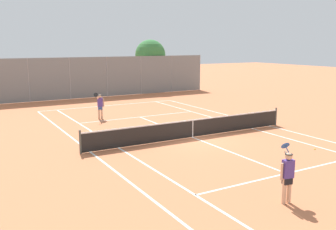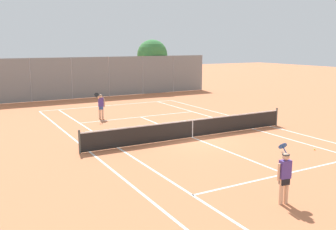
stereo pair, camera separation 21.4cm
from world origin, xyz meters
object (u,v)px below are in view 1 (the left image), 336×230
Objects in this scene: player_near_side at (287,174)px; player_far_left at (100,105)px; loose_tennis_ball_1 at (315,149)px; tree_behind_left at (149,56)px; tennis_net at (193,128)px; loose_tennis_ball_0 at (106,136)px.

player_far_left is at bearing 91.63° from player_near_side.
loose_tennis_ball_1 is 0.01× the size of tree_behind_left.
tree_behind_left is (9.49, 11.56, 2.68)m from player_far_left.
tennis_net is at bearing -110.60° from tree_behind_left.
player_far_left is 26.88× the size of loose_tennis_ball_1.
loose_tennis_ball_1 is (5.66, 3.52, -0.89)m from player_near_side.
tree_behind_left is at bearing 69.40° from tennis_net.
tree_behind_left reaches higher than loose_tennis_ball_0.
loose_tennis_ball_1 is 23.89m from tree_behind_left.
player_far_left is 26.88× the size of loose_tennis_ball_0.
tree_behind_left reaches higher than player_near_side.
player_near_side is 26.88× the size of loose_tennis_ball_0.
loose_tennis_ball_0 is 0.01× the size of tree_behind_left.
player_far_left is at bearing -129.39° from tree_behind_left.
player_far_left is 4.95m from loose_tennis_ball_0.
loose_tennis_ball_1 is at bearing -52.84° from tennis_net.
player_far_left reaches higher than tennis_net.
tennis_net reaches higher than loose_tennis_ball_0.
loose_tennis_ball_1 is at bearing -43.68° from loose_tennis_ball_0.
player_near_side is at bearing -103.97° from tennis_net.
player_near_side reaches higher than loose_tennis_ball_0.
player_near_side is at bearing -148.15° from loose_tennis_ball_1.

